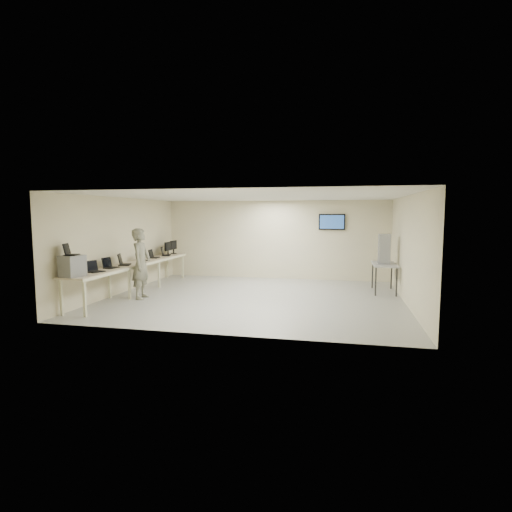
% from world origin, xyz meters
% --- Properties ---
extents(room, '(8.01, 7.01, 2.81)m').
position_xyz_m(room, '(0.03, 0.06, 1.41)').
color(room, '#AFADA4').
rests_on(room, ground).
extents(workbench, '(0.76, 6.00, 0.90)m').
position_xyz_m(workbench, '(-3.59, 0.00, 0.83)').
color(workbench, tan).
rests_on(workbench, ground).
extents(equipment_box, '(0.49, 0.54, 0.49)m').
position_xyz_m(equipment_box, '(-3.65, -2.75, 1.14)').
color(equipment_box, slate).
rests_on(equipment_box, workbench).
extents(laptop_on_box, '(0.37, 0.41, 0.27)m').
position_xyz_m(laptop_on_box, '(-3.70, -2.75, 1.46)').
color(laptop_on_box, black).
rests_on(laptop_on_box, equipment_box).
extents(laptop_0, '(0.40, 0.43, 0.28)m').
position_xyz_m(laptop_0, '(-3.61, -2.00, 0.97)').
color(laptop_0, black).
rests_on(laptop_0, workbench).
extents(laptop_1, '(0.34, 0.39, 0.28)m').
position_xyz_m(laptop_1, '(-3.65, -1.26, 0.97)').
color(laptop_1, black).
rests_on(laptop_1, workbench).
extents(laptop_2, '(0.45, 0.48, 0.31)m').
position_xyz_m(laptop_2, '(-3.65, -0.61, 0.98)').
color(laptop_2, black).
rests_on(laptop_2, workbench).
extents(laptop_3, '(0.34, 0.37, 0.25)m').
position_xyz_m(laptop_3, '(-3.62, 0.42, 0.97)').
color(laptop_3, black).
rests_on(laptop_3, workbench).
extents(laptop_4, '(0.32, 0.38, 0.27)m').
position_xyz_m(laptop_4, '(-3.65, 1.24, 0.97)').
color(laptop_4, black).
rests_on(laptop_4, workbench).
extents(laptop_5, '(0.40, 0.43, 0.29)m').
position_xyz_m(laptop_5, '(-3.60, 2.00, 0.98)').
color(laptop_5, black).
rests_on(laptop_5, workbench).
extents(monitor_near, '(0.20, 0.45, 0.45)m').
position_xyz_m(monitor_near, '(-3.60, 2.28, 1.17)').
color(monitor_near, black).
rests_on(monitor_near, workbench).
extents(monitor_far, '(0.21, 0.47, 0.47)m').
position_xyz_m(monitor_far, '(-3.60, 2.75, 1.18)').
color(monitor_far, black).
rests_on(monitor_far, workbench).
extents(soldier, '(0.53, 0.75, 1.94)m').
position_xyz_m(soldier, '(-3.03, -0.72, 0.97)').
color(soldier, '#555749').
rests_on(soldier, ground).
extents(side_table, '(0.67, 1.43, 0.86)m').
position_xyz_m(side_table, '(3.60, 1.61, 0.78)').
color(side_table, '#A0A0A0').
rests_on(side_table, ground).
extents(storage_bins, '(0.33, 0.37, 0.88)m').
position_xyz_m(storage_bins, '(3.58, 1.61, 1.30)').
color(storage_bins, '#9C9FA4').
rests_on(storage_bins, side_table).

